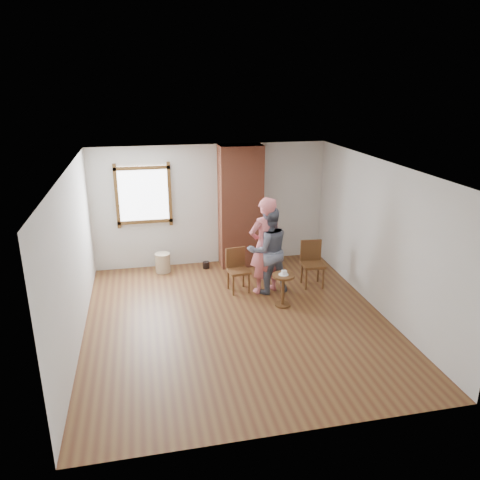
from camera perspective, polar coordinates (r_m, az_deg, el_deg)
name	(u,v)px	position (r m, az deg, el deg)	size (l,w,h in m)	color
ground	(237,320)	(8.02, -0.37, -9.74)	(5.50, 5.50, 0.00)	brown
room_shell	(226,208)	(7.89, -1.69, 3.94)	(5.04, 5.52, 2.62)	silver
brick_chimney	(241,207)	(9.94, 0.07, 4.08)	(0.90, 0.50, 2.60)	#AD593D
stoneware_crock	(163,263)	(9.98, -9.40, -2.74)	(0.32, 0.32, 0.41)	#C1AF8B
dark_pot	(206,265)	(10.11, -4.15, -3.06)	(0.14, 0.14, 0.14)	black
dining_chair_left	(237,267)	(8.93, -0.34, -3.34)	(0.43, 0.43, 0.83)	brown
dining_chair_right	(312,261)	(9.26, 8.76, -2.51)	(0.45, 0.45, 0.89)	brown
side_table	(283,285)	(8.36, 5.28, -5.47)	(0.40, 0.40, 0.60)	brown
cake_plate	(283,274)	(8.28, 5.32, -4.21)	(0.18, 0.18, 0.01)	white
cake_slice	(284,273)	(8.27, 5.40, -3.98)	(0.08, 0.07, 0.06)	white
man	(268,250)	(8.75, 3.44, -1.27)	(0.81, 0.63, 1.66)	#121834
person_pink	(265,246)	(8.71, 3.11, -0.69)	(0.68, 0.44, 1.85)	#DB6D74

